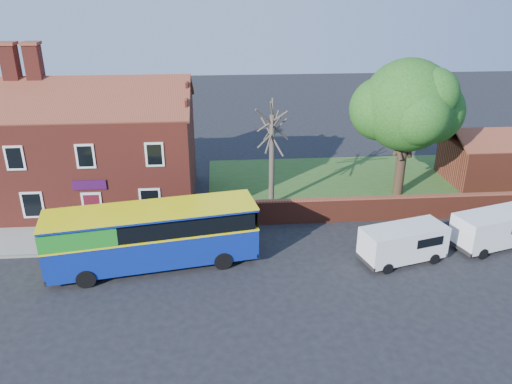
{
  "coord_description": "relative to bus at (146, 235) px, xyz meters",
  "views": [
    {
      "loc": [
        0.77,
        -20.8,
        14.13
      ],
      "look_at": [
        2.81,
        5.0,
        3.05
      ],
      "focal_mm": 35.0,
      "sensor_mm": 36.0,
      "label": 1
    }
  ],
  "objects": [
    {
      "name": "van_far",
      "position": [
        19.35,
        0.59,
        -0.69
      ],
      "size": [
        5.13,
        3.19,
        2.1
      ],
      "rotation": [
        0.0,
        0.0,
        0.29
      ],
      "color": "white",
      "rests_on": "ground"
    },
    {
      "name": "outbuilding",
      "position": [
        25.13,
        10.44,
        -0.26
      ],
      "size": [
        8.2,
        5.06,
        4.17
      ],
      "color": "maroon",
      "rests_on": "ground"
    },
    {
      "name": "pavement",
      "position": [
        -3.87,
        3.19,
        -1.81
      ],
      "size": [
        18.0,
        3.5,
        0.12
      ],
      "primitive_type": "cube",
      "color": "gray",
      "rests_on": "ground"
    },
    {
      "name": "shop_building",
      "position": [
        -3.89,
        8.94,
        1.55
      ],
      "size": [
        12.3,
        8.13,
        10.5
      ],
      "color": "maroon",
      "rests_on": "ground"
    },
    {
      "name": "boundary_wall",
      "position": [
        16.13,
        4.44,
        -1.05
      ],
      "size": [
        22.0,
        0.38,
        1.6
      ],
      "color": "maroon",
      "rests_on": "ground"
    },
    {
      "name": "grass_strip",
      "position": [
        16.13,
        10.44,
        -1.85
      ],
      "size": [
        26.0,
        12.0,
        0.04
      ],
      "primitive_type": "cube",
      "color": "#426B28",
      "rests_on": "ground"
    },
    {
      "name": "bus",
      "position": [
        0.0,
        0.0,
        0.0
      ],
      "size": [
        11.12,
        4.55,
        3.29
      ],
      "rotation": [
        0.0,
        0.0,
        0.17
      ],
      "color": "navy",
      "rests_on": "ground"
    },
    {
      "name": "ground",
      "position": [
        3.13,
        -2.56,
        -1.87
      ],
      "size": [
        120.0,
        120.0,
        0.0
      ],
      "primitive_type": "plane",
      "color": "black",
      "rests_on": "ground"
    },
    {
      "name": "kerb",
      "position": [
        -3.87,
        1.44,
        -1.8
      ],
      "size": [
        18.0,
        0.15,
        0.14
      ],
      "primitive_type": "cube",
      "color": "slate",
      "rests_on": "ground"
    },
    {
      "name": "bare_tree",
      "position": [
        7.37,
        7.29,
        1.64
      ],
      "size": [
        2.56,
        3.05,
        6.84
      ],
      "color": "#4C4238",
      "rests_on": "ground"
    },
    {
      "name": "large_tree",
      "position": [
        16.62,
        8.61,
        4.35
      ],
      "size": [
        7.79,
        6.16,
        9.5
      ],
      "color": "black",
      "rests_on": "ground"
    },
    {
      "name": "van_near",
      "position": [
        13.65,
        -0.53,
        -0.75
      ],
      "size": [
        4.89,
        2.95,
        2.01
      ],
      "rotation": [
        0.0,
        0.0,
        0.26
      ],
      "color": "white",
      "rests_on": "ground"
    }
  ]
}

